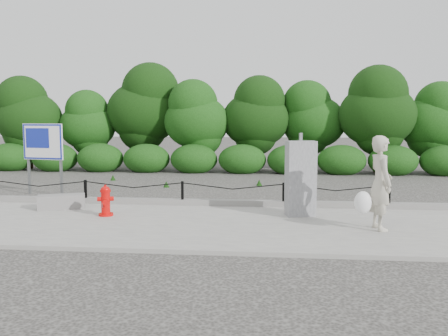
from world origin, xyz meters
TOP-DOWN VIEW (x-y plane):
  - ground at (0.00, 0.00)m, footprint 90.00×90.00m
  - sidewalk at (0.00, -2.00)m, footprint 14.00×4.00m
  - curb at (0.00, 0.05)m, footprint 14.00×0.22m
  - chain_barrier at (0.00, 0.00)m, footprint 10.06×0.06m
  - treeline at (0.17, 8.96)m, footprint 20.13×3.63m
  - fire_hydrant at (-1.45, -1.45)m, footprint 0.41×0.41m
  - pedestrian at (4.28, -2.19)m, footprint 0.79×0.73m
  - concrete_block at (-2.78, -0.78)m, footprint 1.13×0.74m
  - utility_cabinet at (2.84, -0.99)m, footprint 0.70×0.52m
  - advertising_sign at (-4.39, 1.60)m, footprint 1.29×0.31m

SIDE VIEW (x-z plane):
  - ground at x=0.00m, z-range 0.00..0.00m
  - sidewalk at x=0.00m, z-range 0.00..0.08m
  - curb at x=0.00m, z-range 0.08..0.22m
  - concrete_block at x=-2.78m, z-range 0.08..0.42m
  - fire_hydrant at x=-1.45m, z-range 0.06..0.75m
  - chain_barrier at x=0.00m, z-range 0.16..0.76m
  - utility_cabinet at x=2.84m, z-range 0.00..1.83m
  - pedestrian at x=4.28m, z-range 0.06..1.89m
  - advertising_sign at x=-4.39m, z-range 0.43..2.51m
  - treeline at x=0.17m, z-range 0.12..4.69m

